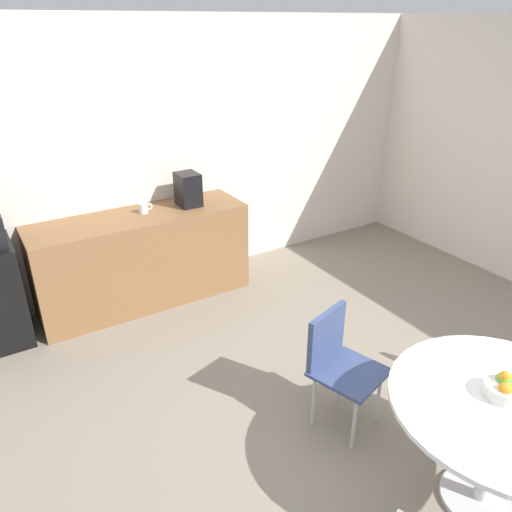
{
  "coord_description": "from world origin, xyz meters",
  "views": [
    {
      "loc": [
        -1.81,
        -1.52,
        2.53
      ],
      "look_at": [
        -0.09,
        1.25,
        0.95
      ],
      "focal_mm": 34.18,
      "sensor_mm": 36.0,
      "label": 1
    }
  ],
  "objects_px": {
    "fruit_bowl": "(505,387)",
    "coffee_maker": "(188,189)",
    "mug_white": "(144,208)",
    "chair_navy": "(337,356)",
    "round_table": "(502,420)"
  },
  "relations": [
    {
      "from": "chair_navy",
      "to": "mug_white",
      "type": "distance_m",
      "value": 2.34
    },
    {
      "from": "chair_navy",
      "to": "fruit_bowl",
      "type": "bearing_deg",
      "value": -70.65
    },
    {
      "from": "fruit_bowl",
      "to": "coffee_maker",
      "type": "relative_size",
      "value": 0.66
    },
    {
      "from": "fruit_bowl",
      "to": "mug_white",
      "type": "distance_m",
      "value": 3.29
    },
    {
      "from": "chair_navy",
      "to": "fruit_bowl",
      "type": "height_order",
      "value": "fruit_bowl"
    },
    {
      "from": "round_table",
      "to": "fruit_bowl",
      "type": "height_order",
      "value": "fruit_bowl"
    },
    {
      "from": "round_table",
      "to": "fruit_bowl",
      "type": "distance_m",
      "value": 0.18
    },
    {
      "from": "round_table",
      "to": "mug_white",
      "type": "distance_m",
      "value": 3.33
    },
    {
      "from": "round_table",
      "to": "chair_navy",
      "type": "height_order",
      "value": "chair_navy"
    },
    {
      "from": "fruit_bowl",
      "to": "coffee_maker",
      "type": "xyz_separation_m",
      "value": [
        -0.35,
        3.16,
        0.27
      ]
    },
    {
      "from": "mug_white",
      "to": "coffee_maker",
      "type": "relative_size",
      "value": 0.4
    },
    {
      "from": "fruit_bowl",
      "to": "mug_white",
      "type": "relative_size",
      "value": 1.64
    },
    {
      "from": "fruit_bowl",
      "to": "round_table",
      "type": "bearing_deg",
      "value": -126.21
    },
    {
      "from": "mug_white",
      "to": "coffee_maker",
      "type": "height_order",
      "value": "coffee_maker"
    },
    {
      "from": "mug_white",
      "to": "coffee_maker",
      "type": "bearing_deg",
      "value": -2.99
    }
  ]
}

